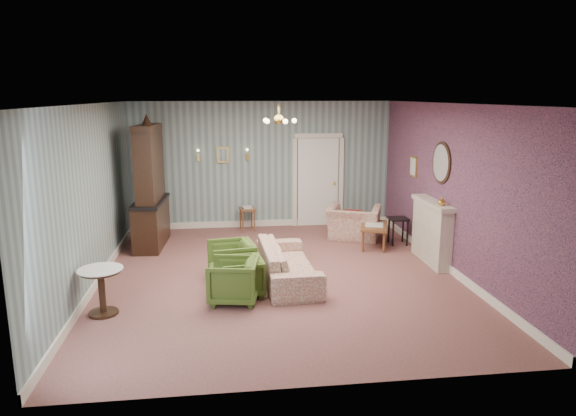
{
  "coord_description": "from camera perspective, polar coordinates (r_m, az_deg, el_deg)",
  "views": [
    {
      "loc": [
        -0.94,
        -8.43,
        3.04
      ],
      "look_at": [
        0.2,
        0.4,
        1.1
      ],
      "focal_mm": 32.5,
      "sensor_mm": 36.0,
      "label": 1
    }
  ],
  "objects": [
    {
      "name": "sconce_left",
      "position": [
        11.96,
        -9.79,
        5.68
      ],
      "size": [
        0.16,
        0.12,
        0.3
      ],
      "primitive_type": null,
      "color": "gold",
      "rests_on": "wall_back"
    },
    {
      "name": "mantel_vase",
      "position": [
        9.42,
        16.47,
        0.72
      ],
      "size": [
        0.15,
        0.15,
        0.15
      ],
      "primitive_type": "imported",
      "color": "gold",
      "rests_on": "fireplace"
    },
    {
      "name": "pedestal_table",
      "position": [
        7.85,
        -19.69,
        -8.59
      ],
      "size": [
        0.72,
        0.72,
        0.68
      ],
      "primitive_type": null,
      "rotation": [
        0.0,
        0.0,
        -0.16
      ],
      "color": "black",
      "rests_on": "floor"
    },
    {
      "name": "chandelier",
      "position": [
        8.5,
        -1.01,
        9.52
      ],
      "size": [
        0.56,
        0.56,
        0.36
      ],
      "primitive_type": null,
      "color": "gold",
      "rests_on": "ceiling"
    },
    {
      "name": "wall_front",
      "position": [
        5.27,
        3.26,
        -5.31
      ],
      "size": [
        6.0,
        0.0,
        6.0
      ],
      "primitive_type": "plane",
      "rotation": [
        -1.57,
        0.0,
        0.0
      ],
      "color": "slate",
      "rests_on": "ground"
    },
    {
      "name": "floor",
      "position": [
        9.01,
        -0.94,
        -7.42
      ],
      "size": [
        7.0,
        7.0,
        0.0
      ],
      "primitive_type": "plane",
      "color": "brown",
      "rests_on": "ground"
    },
    {
      "name": "wingback_chair",
      "position": [
        11.25,
        7.24,
        -1.0
      ],
      "size": [
        1.27,
        1.06,
        0.95
      ],
      "primitive_type": "imported",
      "rotation": [
        0.0,
        0.0,
        2.76
      ],
      "color": "brown",
      "rests_on": "floor"
    },
    {
      "name": "side_table_black",
      "position": [
        11.01,
        11.94,
        -2.49
      ],
      "size": [
        0.39,
        0.39,
        0.56
      ],
      "primitive_type": null,
      "rotation": [
        0.0,
        0.0,
        -0.04
      ],
      "color": "black",
      "rests_on": "floor"
    },
    {
      "name": "sconce_right",
      "position": [
        11.96,
        -4.5,
        5.82
      ],
      "size": [
        0.16,
        0.12,
        0.3
      ],
      "primitive_type": null,
      "color": "gold",
      "rests_on": "wall_back"
    },
    {
      "name": "nesting_table",
      "position": [
        11.92,
        -4.47,
        -1.12
      ],
      "size": [
        0.4,
        0.48,
        0.57
      ],
      "primitive_type": null,
      "rotation": [
        0.0,
        0.0,
        0.14
      ],
      "color": "brown",
      "rests_on": "floor"
    },
    {
      "name": "oval_mirror",
      "position": [
        9.73,
        16.4,
        4.76
      ],
      "size": [
        0.04,
        0.76,
        0.84
      ],
      "primitive_type": null,
      "color": "white",
      "rests_on": "wall_right"
    },
    {
      "name": "gilt_mirror_back",
      "position": [
        11.97,
        -7.14,
        5.77
      ],
      "size": [
        0.28,
        0.06,
        0.36
      ],
      "primitive_type": null,
      "color": "gold",
      "rests_on": "wall_back"
    },
    {
      "name": "wall_right",
      "position": [
        9.44,
        17.44,
        2.02
      ],
      "size": [
        0.0,
        7.0,
        7.0
      ],
      "primitive_type": "plane",
      "rotation": [
        1.57,
        0.0,
        -1.57
      ],
      "color": "slate",
      "rests_on": "ground"
    },
    {
      "name": "ceiling",
      "position": [
        8.49,
        -1.01,
        11.34
      ],
      "size": [
        7.0,
        7.0,
        0.0
      ],
      "primitive_type": "plane",
      "rotation": [
        3.14,
        0.0,
        0.0
      ],
      "color": "white",
      "rests_on": "ground"
    },
    {
      "name": "wall_back",
      "position": [
        12.08,
        -2.83,
        4.71
      ],
      "size": [
        6.0,
        0.0,
        6.0
      ],
      "primitive_type": "plane",
      "rotation": [
        1.57,
        0.0,
        0.0
      ],
      "color": "slate",
      "rests_on": "ground"
    },
    {
      "name": "olive_chair_b",
      "position": [
        8.12,
        -5.14,
        -7.26
      ],
      "size": [
        0.66,
        0.7,
        0.66
      ],
      "primitive_type": "imported",
      "rotation": [
        0.0,
        0.0,
        -1.47
      ],
      "color": "#425E20",
      "rests_on": "floor"
    },
    {
      "name": "dresser",
      "position": [
        10.85,
        -14.95,
        2.69
      ],
      "size": [
        0.64,
        1.6,
        2.62
      ],
      "primitive_type": null,
      "rotation": [
        0.0,
        0.0,
        -0.06
      ],
      "color": "black",
      "rests_on": "floor"
    },
    {
      "name": "olive_chair_a",
      "position": [
        7.87,
        -6.01,
        -7.69
      ],
      "size": [
        0.77,
        0.8,
        0.72
      ],
      "primitive_type": "imported",
      "rotation": [
        0.0,
        0.0,
        -1.75
      ],
      "color": "#425E20",
      "rests_on": "floor"
    },
    {
      "name": "wall_left",
      "position": [
        8.83,
        -20.72,
        1.11
      ],
      "size": [
        0.0,
        7.0,
        7.0
      ],
      "primitive_type": "plane",
      "rotation": [
        1.57,
        0.0,
        1.57
      ],
      "color": "slate",
      "rests_on": "ground"
    },
    {
      "name": "sofa_chintz",
      "position": [
        8.67,
        -0.02,
        -5.36
      ],
      "size": [
        0.69,
        2.13,
        0.83
      ],
      "primitive_type": "imported",
      "rotation": [
        0.0,
        0.0,
        1.61
      ],
      "color": "brown",
      "rests_on": "floor"
    },
    {
      "name": "burgundy_cushion",
      "position": [
        11.09,
        7.18,
        -1.15
      ],
      "size": [
        0.41,
        0.28,
        0.39
      ],
      "primitive_type": "cube",
      "rotation": [
        0.17,
        0.0,
        -0.35
      ],
      "color": "#5E2017",
      "rests_on": "wingback_chair"
    },
    {
      "name": "fireplace",
      "position": [
        9.93,
        15.43,
        -2.52
      ],
      "size": [
        0.3,
        1.4,
        1.16
      ],
      "primitive_type": null,
      "color": "beige",
      "rests_on": "floor"
    },
    {
      "name": "framed_print",
      "position": [
        11.0,
        13.58,
        4.43
      ],
      "size": [
        0.04,
        0.34,
        0.42
      ],
      "primitive_type": null,
      "color": "gold",
      "rests_on": "wall_right"
    },
    {
      "name": "door",
      "position": [
        12.26,
        3.28,
        3.07
      ],
      "size": [
        1.12,
        0.12,
        2.16
      ],
      "primitive_type": null,
      "color": "white",
      "rests_on": "floor"
    },
    {
      "name": "coffee_table",
      "position": [
        10.75,
        9.38,
        -3.01
      ],
      "size": [
        0.77,
        1.03,
        0.47
      ],
      "primitive_type": null,
      "rotation": [
        0.0,
        0.0,
        -0.31
      ],
      "color": "brown",
      "rests_on": "floor"
    },
    {
      "name": "olive_chair_c",
      "position": [
        8.74,
        -6.2,
        -5.6
      ],
      "size": [
        0.77,
        0.81,
        0.73
      ],
      "primitive_type": "imported",
      "rotation": [
        0.0,
        0.0,
        -1.41
      ],
      "color": "#425E20",
      "rests_on": "floor"
    },
    {
      "name": "wall_right_floral",
      "position": [
        9.44,
        17.36,
        2.02
      ],
      "size": [
        0.0,
        7.0,
        7.0
      ],
      "primitive_type": "plane",
      "rotation": [
        1.57,
        0.0,
        -1.57
      ],
      "color": "#A4525E",
      "rests_on": "ground"
    }
  ]
}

